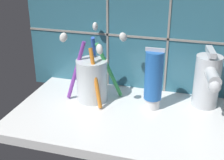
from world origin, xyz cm
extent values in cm
cube|color=white|center=(0.00, 0.00, 1.00)|extent=(59.55, 29.23, 2.00)
cube|color=#336B7F|center=(0.00, 14.87, 20.44)|extent=(69.55, 1.50, 40.88)
cube|color=gray|center=(0.00, 14.02, 15.53)|extent=(69.55, 0.24, 0.50)
cube|color=gray|center=(-13.40, 14.02, 20.44)|extent=(0.50, 0.24, 40.88)
cube|color=gray|center=(1.49, 14.02, 20.44)|extent=(0.50, 0.24, 40.88)
cylinder|color=silver|center=(-14.33, 4.64, 6.97)|extent=(7.20, 7.20, 9.94)
cylinder|color=green|center=(-10.73, 6.62, 9.13)|extent=(6.05, 4.26, 13.82)
ellipsoid|color=white|center=(-7.94, 8.38, 16.88)|extent=(2.74, 2.39, 2.69)
cylinder|color=blue|center=(-15.13, 8.99, 9.60)|extent=(2.50, 6.76, 14.74)
ellipsoid|color=white|center=(-15.94, 12.26, 17.82)|extent=(1.84, 2.64, 2.68)
cylinder|color=purple|center=(-17.98, 4.10, 9.27)|extent=(5.07, 2.48, 14.00)
ellipsoid|color=white|center=(-20.27, 3.32, 17.19)|extent=(2.56, 1.96, 2.60)
cylinder|color=orange|center=(-12.49, 1.96, 8.87)|extent=(4.23, 3.96, 13.21)
ellipsoid|color=white|center=(-10.75, 0.38, 16.39)|extent=(2.55, 2.49, 2.60)
cylinder|color=white|center=(-0.42, 4.64, 3.21)|extent=(3.36, 3.36, 2.41)
cylinder|color=blue|center=(-0.42, 4.64, 9.90)|extent=(3.95, 3.95, 10.99)
cube|color=silver|center=(-0.42, 4.64, 15.80)|extent=(4.15, 0.36, 0.80)
cylinder|color=silver|center=(11.28, 9.33, 7.95)|extent=(5.77, 5.77, 11.90)
cylinder|color=silver|center=(11.95, 5.26, 11.28)|extent=(3.90, 8.56, 2.59)
sphere|color=silver|center=(12.61, 1.18, 10.42)|extent=(2.42, 2.42, 2.42)
cube|color=silver|center=(11.28, 9.33, 14.90)|extent=(2.35, 6.15, 1.20)
camera|label=1|loc=(8.89, -57.67, 36.39)|focal=50.00mm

